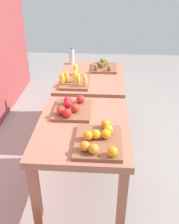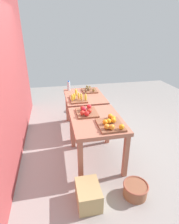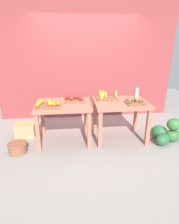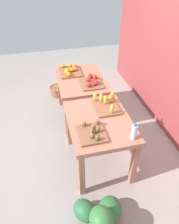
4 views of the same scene
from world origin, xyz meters
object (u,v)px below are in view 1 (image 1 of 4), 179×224
Objects in this scene: orange_bin at (99,140)px; display_table_left at (83,136)px; banana_crate at (75,80)px; kiwi_bin at (104,67)px; water_bottle at (72,57)px; apple_bin at (71,108)px; display_table_right at (91,84)px; watermelon_pile at (108,90)px.

display_table_left is at bearing 28.68° from orange_bin.
banana_crate reaches higher than kiwi_bin.
display_table_left is 4.75× the size of water_bottle.
orange_bin is at bearing -151.32° from display_table_left.
apple_bin is at bearing -176.21° from banana_crate.
apple_bin is at bearing 29.36° from orange_bin.
display_table_left is 1.00× the size of display_table_right.
display_table_left is at bearing -169.00° from banana_crate.
banana_crate is (0.87, 0.17, 0.16)m from display_table_left.
kiwi_bin reaches higher than display_table_left.
kiwi_bin is at bearing -33.44° from display_table_right.
banana_crate is 0.59m from kiwi_bin.
display_table_right is 4.75× the size of water_bottle.
watermelon_pile is (2.30, -0.09, -0.65)m from orange_bin.
orange_bin reaches higher than display_table_left.
banana_crate is at bearing 3.79° from apple_bin.
display_table_right is at bearing -33.44° from banana_crate.
water_bottle reaches higher than kiwi_bin.
display_table_right is 2.32× the size of orange_bin.
apple_bin is 1.33m from water_bottle.
display_table_right is 2.36× the size of banana_crate.
orange_bin is 2.04× the size of water_bottle.
orange_bin is (-1.39, -0.14, 0.16)m from display_table_right.
water_bottle is at bearing 67.83° from kiwi_bin.
kiwi_bin is (1.62, -0.01, -0.01)m from orange_bin.
kiwi_bin is at bearing -0.39° from orange_bin.
banana_crate reaches higher than orange_bin.
kiwi_bin reaches higher than watermelon_pile.
kiwi_bin is 0.94m from watermelon_pile.
watermelon_pile is (0.50, -0.52, -0.72)m from water_bottle.
apple_bin is 1.96m from watermelon_pile.
display_table_left is 0.34m from orange_bin.
banana_crate is at bearing 160.99° from watermelon_pile.
display_table_left is 1.58m from water_bottle.
kiwi_bin is at bearing -6.56° from display_table_left.
kiwi_bin is (0.24, -0.16, 0.15)m from display_table_right.
watermelon_pile is (0.91, -0.23, -0.49)m from display_table_right.
water_bottle is at bearing 133.70° from watermelon_pile.
water_bottle is at bearing 13.45° from orange_bin.
orange_bin is 1.62m from kiwi_bin.
watermelon_pile is (1.82, -0.36, -0.65)m from apple_bin.
orange_bin reaches higher than kiwi_bin.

